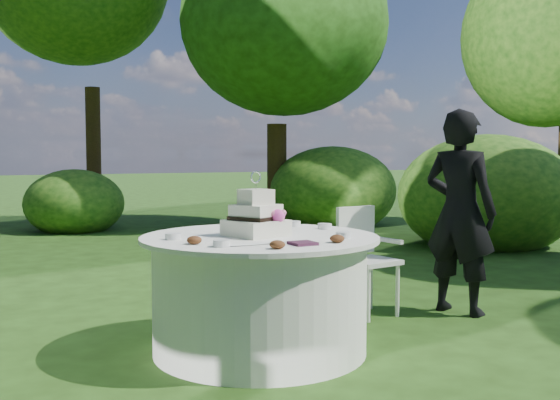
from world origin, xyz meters
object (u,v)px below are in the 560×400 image
object	(u,v)px
napkins	(303,243)
chair	(364,251)
guest	(460,212)
cake	(257,219)
table	(260,293)

from	to	relation	value
napkins	chair	world-z (taller)	chair
napkins	chair	distance (m)	1.58
guest	cake	world-z (taller)	guest
guest	napkins	bearing A→B (deg)	89.59
chair	cake	bearing A→B (deg)	-156.51
chair	table	bearing A→B (deg)	-156.09
chair	guest	bearing A→B (deg)	-25.27
guest	chair	bearing A→B (deg)	43.76
cake	chair	xyz separation A→B (m)	(1.22, 0.53, -0.37)
table	cake	xyz separation A→B (m)	(-0.02, 0.00, 0.50)
guest	chair	xyz separation A→B (m)	(-0.71, 0.34, -0.32)
table	cake	world-z (taller)	cake
guest	cake	bearing A→B (deg)	74.81
table	cake	distance (m)	0.50
napkins	table	size ratio (longest dim) A/B	0.09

